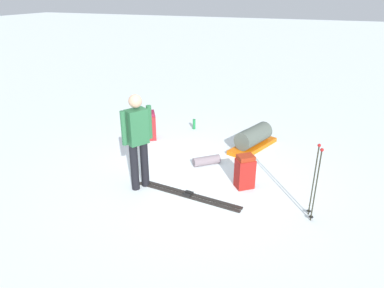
{
  "coord_description": "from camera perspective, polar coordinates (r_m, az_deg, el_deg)",
  "views": [
    {
      "loc": [
        -5.34,
        -2.12,
        3.23
      ],
      "look_at": [
        0.0,
        0.0,
        0.7
      ],
      "focal_mm": 32.88,
      "sensor_mm": 36.0,
      "label": 1
    }
  ],
  "objects": [
    {
      "name": "ground_plane",
      "position": [
        6.6,
        0.0,
        -5.57
      ],
      "size": [
        80.0,
        80.0,
        0.0
      ],
      "primitive_type": "plane",
      "color": "white"
    },
    {
      "name": "skier_standing",
      "position": [
        5.97,
        -8.81,
        1.03
      ],
      "size": [
        0.5,
        0.36,
        1.7
      ],
      "color": "black",
      "rests_on": "ground_plane"
    },
    {
      "name": "ski_pair_near",
      "position": [
        6.07,
        -0.67,
        -8.25
      ],
      "size": [
        0.37,
        1.95,
        0.05
      ],
      "color": "black",
      "rests_on": "ground_plane"
    },
    {
      "name": "backpack_large_dark",
      "position": [
        6.25,
        8.56,
        -4.48
      ],
      "size": [
        0.38,
        0.39,
        0.62
      ],
      "color": "maroon",
      "rests_on": "ground_plane"
    },
    {
      "name": "backpack_bright",
      "position": [
        8.26,
        -6.88,
        2.99
      ],
      "size": [
        0.44,
        0.41,
        0.66
      ],
      "color": "maroon",
      "rests_on": "ground_plane"
    },
    {
      "name": "ski_poles_planted_near",
      "position": [
        5.51,
        19.4,
        -5.38
      ],
      "size": [
        0.22,
        0.11,
        1.21
      ],
      "color": "#28271A",
      "rests_on": "ground_plane"
    },
    {
      "name": "gear_sled",
      "position": [
        7.85,
        9.91,
        0.89
      ],
      "size": [
        1.41,
        0.88,
        0.49
      ],
      "color": "orange",
      "rests_on": "ground_plane"
    },
    {
      "name": "sleeping_mat_rolled",
      "position": [
        7.05,
        2.37,
        -2.71
      ],
      "size": [
        0.5,
        0.53,
        0.18
      ],
      "primitive_type": "cylinder",
      "rotation": [
        0.0,
        1.57,
        2.28
      ],
      "color": "slate",
      "rests_on": "ground_plane"
    },
    {
      "name": "thermos_bottle",
      "position": [
        8.84,
        0.34,
        3.23
      ],
      "size": [
        0.07,
        0.07,
        0.26
      ],
      "primitive_type": "cylinder",
      "color": "#1D7A3C",
      "rests_on": "ground_plane"
    }
  ]
}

